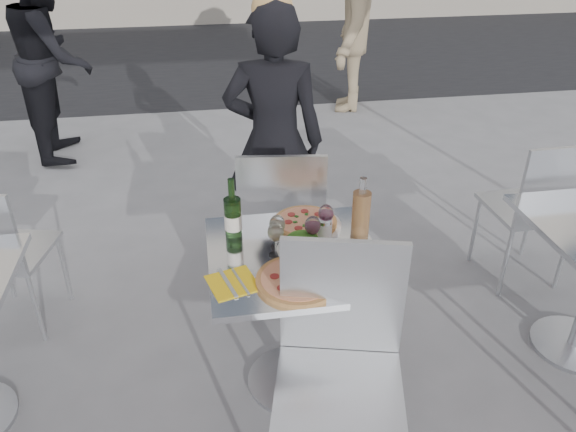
{
  "coord_description": "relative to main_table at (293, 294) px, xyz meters",
  "views": [
    {
      "loc": [
        -0.34,
        -1.94,
        2.08
      ],
      "look_at": [
        0.0,
        0.15,
        0.85
      ],
      "focal_mm": 35.0,
      "sensor_mm": 36.0,
      "label": 1
    }
  ],
  "objects": [
    {
      "name": "ground",
      "position": [
        0.0,
        0.0,
        -0.54
      ],
      "size": [
        80.0,
        80.0,
        0.0
      ],
      "primitive_type": "plane",
      "color": "slate"
    },
    {
      "name": "street_asphalt",
      "position": [
        0.0,
        6.5,
        -0.54
      ],
      "size": [
        24.0,
        5.0,
        0.0
      ],
      "primitive_type": "cube",
      "color": "black",
      "rests_on": "ground"
    },
    {
      "name": "main_table",
      "position": [
        0.0,
        0.0,
        0.0
      ],
      "size": [
        0.72,
        0.72,
        0.75
      ],
      "color": "#B7BABF",
      "rests_on": "ground"
    },
    {
      "name": "chair_far",
      "position": [
        0.04,
        0.61,
        0.04
      ],
      "size": [
        0.5,
        0.51,
        0.98
      ],
      "rotation": [
        0.0,
        0.0,
        3.01
      ],
      "color": "silver",
      "rests_on": "ground"
    },
    {
      "name": "chair_near",
      "position": [
        0.1,
        -0.46,
        0.06
      ],
      "size": [
        0.56,
        0.57,
        1.02
      ],
      "rotation": [
        0.0,
        0.0,
        -0.24
      ],
      "color": "silver",
      "rests_on": "ground"
    },
    {
      "name": "side_chair_rfar",
      "position": [
        1.5,
        0.56,
        0.02
      ],
      "size": [
        0.44,
        0.46,
        0.95
      ],
      "rotation": [
        0.0,
        0.0,
        3.17
      ],
      "color": "silver",
      "rests_on": "ground"
    },
    {
      "name": "woman_diner",
      "position": [
        0.07,
        1.09,
        0.26
      ],
      "size": [
        0.65,
        0.49,
        1.61
      ],
      "primitive_type": "imported",
      "rotation": [
        0.0,
        0.0,
        2.94
      ],
      "color": "black",
      "rests_on": "ground"
    },
    {
      "name": "pedestrian_a",
      "position": [
        -1.54,
        3.07,
        0.32
      ],
      "size": [
        0.7,
        0.87,
        1.72
      ],
      "primitive_type": "imported",
      "rotation": [
        0.0,
        0.0,
        1.63
      ],
      "color": "black",
      "rests_on": "ground"
    },
    {
      "name": "pedestrian_b",
      "position": [
        1.23,
        3.84,
        0.38
      ],
      "size": [
        0.99,
        1.33,
        1.83
      ],
      "primitive_type": "imported",
      "rotation": [
        0.0,
        0.0,
        4.42
      ],
      "color": "#8B7859",
      "rests_on": "ground"
    },
    {
      "name": "pizza_near",
      "position": [
        -0.02,
        -0.19,
        0.22
      ],
      "size": [
        0.33,
        0.33,
        0.02
      ],
      "color": "tan",
      "rests_on": "main_table"
    },
    {
      "name": "pizza_far",
      "position": [
        0.09,
        0.21,
        0.23
      ],
      "size": [
        0.33,
        0.33,
        0.03
      ],
      "color": "white",
      "rests_on": "main_table"
    },
    {
      "name": "salad_plate",
      "position": [
        0.04,
        0.02,
        0.25
      ],
      "size": [
        0.22,
        0.22,
        0.09
      ],
      "color": "white",
      "rests_on": "main_table"
    },
    {
      "name": "wine_bottle",
      "position": [
        -0.24,
        0.16,
        0.32
      ],
      "size": [
        0.07,
        0.08,
        0.29
      ],
      "color": "#22481B",
      "rests_on": "main_table"
    },
    {
      "name": "carafe",
      "position": [
        0.31,
        0.09,
        0.33
      ],
      "size": [
        0.08,
        0.08,
        0.29
      ],
      "color": "tan",
      "rests_on": "main_table"
    },
    {
      "name": "sugar_shaker",
      "position": [
        0.15,
        0.08,
        0.26
      ],
      "size": [
        0.06,
        0.06,
        0.11
      ],
      "color": "white",
      "rests_on": "main_table"
    },
    {
      "name": "wineglass_white_a",
      "position": [
        -0.08,
        0.0,
        0.32
      ],
      "size": [
        0.07,
        0.07,
        0.16
      ],
      "color": "white",
      "rests_on": "main_table"
    },
    {
      "name": "wineglass_white_b",
      "position": [
        -0.06,
        0.06,
        0.32
      ],
      "size": [
        0.07,
        0.07,
        0.16
      ],
      "color": "white",
      "rests_on": "main_table"
    },
    {
      "name": "wineglass_red_a",
      "position": [
        0.09,
        0.03,
        0.32
      ],
      "size": [
        0.07,
        0.07,
        0.16
      ],
      "color": "white",
      "rests_on": "main_table"
    },
    {
      "name": "wineglass_red_b",
      "position": [
        0.16,
        0.12,
        0.32
      ],
      "size": [
        0.07,
        0.07,
        0.16
      ],
      "color": "white",
      "rests_on": "main_table"
    },
    {
      "name": "napkin_left",
      "position": [
        -0.27,
        -0.16,
        0.21
      ],
      "size": [
        0.22,
        0.22,
        0.01
      ],
      "rotation": [
        0.0,
        0.0,
        0.28
      ],
      "color": "yellow",
      "rests_on": "main_table"
    },
    {
      "name": "napkin_right",
      "position": [
        0.25,
        -0.21,
        0.21
      ],
      "size": [
        0.2,
        0.2,
        0.01
      ],
      "rotation": [
        0.0,
        0.0,
        -0.09
      ],
      "color": "yellow",
      "rests_on": "main_table"
    }
  ]
}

